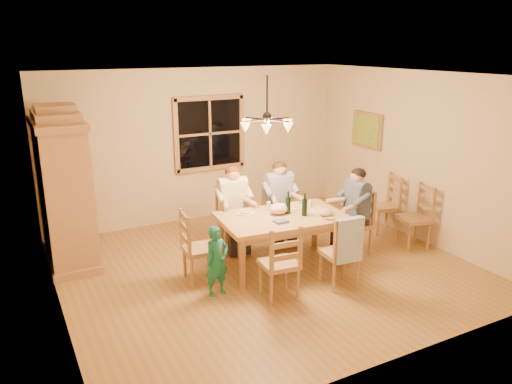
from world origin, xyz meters
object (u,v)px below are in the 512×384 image
chair_spare_back (383,215)px  armoire (65,192)px  chair_far_right (279,224)px  chandelier (267,124)px  chair_end_right (354,234)px  chair_spare_front (413,228)px  wine_bottle_b (305,204)px  chair_end_left (200,259)px  chair_near_right (339,263)px  adult_plaid_man (279,192)px  dining_table (282,223)px  chair_near_left (279,275)px  adult_slate_man (356,200)px  chair_far_left (233,231)px  child (217,261)px  adult_woman (233,198)px  wine_bottle_a (288,203)px

chair_spare_back → armoire: bearing=90.6°
chair_far_right → chandelier: bearing=54.5°
chandelier → chair_end_right: chandelier is taller
chair_far_right → chair_spare_front: 2.11m
chair_far_right → chair_spare_front: bearing=153.0°
wine_bottle_b → chair_end_left: bearing=170.6°
chair_near_right → adult_plaid_man: 1.75m
dining_table → wine_bottle_b: size_ratio=5.59×
chair_far_right → chair_near_left: same height
armoire → chair_spare_front: bearing=-21.4°
wine_bottle_b → chair_spare_back: bearing=15.0°
armoire → chair_spare_front: (4.87, -1.90, -0.75)m
chair_end_left → adult_slate_man: (2.43, -0.21, 0.54)m
adult_plaid_man → wine_bottle_b: (-0.14, -0.94, 0.08)m
chair_end_left → chair_spare_back: 3.43m
chair_far_left → chair_spare_front: same height
chair_near_right → chair_end_left: (-1.58, 0.97, 0.00)m
armoire → chair_end_right: (3.88, -1.69, -0.75)m
child → chair_spare_front: bearing=-10.4°
child → chair_spare_front: chair_spare_front is taller
dining_table → adult_woman: (-0.36, 0.86, 0.18)m
chair_near_left → adult_slate_man: 1.93m
chandelier → chair_spare_front: (2.45, -0.35, -1.77)m
adult_slate_man → child: adult_slate_man is taller
adult_plaid_man → chair_spare_back: size_ratio=0.88×
wine_bottle_b → chair_end_right: bearing=1.9°
dining_table → wine_bottle_b: wine_bottle_b is taller
chair_end_right → adult_plaid_man: adult_plaid_man is taller
chair_far_right → adult_woman: bearing=0.0°
chair_far_left → chair_far_right: bearing=-180.0°
chair_spare_back → dining_table: bearing=114.2°
chair_end_right → child: chair_end_right is taller
adult_slate_man → adult_woman: bearing=63.4°
chair_end_right → chair_far_right: bearing=46.6°
chair_near_right → chair_spare_front: (1.84, 0.54, 0.00)m
chair_near_left → wine_bottle_a: (0.63, 0.83, 0.62)m
armoire → chair_far_left: (2.30, -0.71, -0.75)m
armoire → wine_bottle_b: 3.41m
dining_table → chair_end_left: (-1.22, 0.11, -0.36)m
chair_near_right → wine_bottle_a: bearing=110.4°
chair_far_left → adult_plaid_man: 0.95m
chandelier → chair_far_left: bearing=97.9°
adult_woman → adult_slate_man: (1.58, -0.97, 0.00)m
chair_far_left → chair_spare_back: (2.57, -0.49, 0.00)m
chair_end_left → chair_spare_back: bearing=99.6°
armoire → chair_near_left: (2.16, -2.37, -0.75)m
adult_slate_man → chair_spare_back: (0.99, 0.48, -0.54)m
armoire → chair_spare_back: size_ratio=2.32×
chair_end_right → wine_bottle_b: (-0.94, -0.03, 0.62)m
chair_near_left → chair_spare_front: bearing=14.7°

